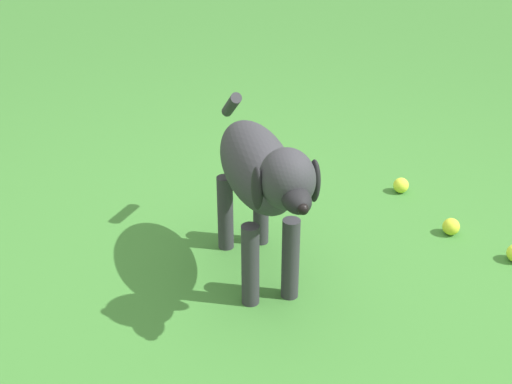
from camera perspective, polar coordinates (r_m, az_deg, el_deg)
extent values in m
plane|color=#38722D|center=(2.26, 3.75, -8.65)|extent=(14.00, 14.00, 0.00)
ellipsoid|color=#2D2D33|center=(2.16, 0.00, 2.31)|extent=(0.50, 0.55, 0.24)
cylinder|color=#2D2D33|center=(2.16, 2.97, -5.76)|extent=(0.06, 0.06, 0.29)
cylinder|color=#2D2D33|center=(2.13, -0.49, -6.30)|extent=(0.06, 0.06, 0.29)
cylinder|color=#2D2D33|center=(2.45, 0.42, -1.39)|extent=(0.06, 0.06, 0.29)
cylinder|color=#2D2D33|center=(2.42, -2.65, -1.80)|extent=(0.06, 0.06, 0.29)
ellipsoid|color=#2D2D33|center=(1.83, 2.69, 1.13)|extent=(0.23, 0.24, 0.18)
ellipsoid|color=black|center=(1.78, 3.46, -0.61)|extent=(0.14, 0.15, 0.07)
sphere|color=black|center=(1.73, 4.06, -1.48)|extent=(0.03, 0.03, 0.03)
ellipsoid|color=black|center=(1.88, 5.02, 0.95)|extent=(0.06, 0.07, 0.13)
ellipsoid|color=black|center=(1.83, 0.10, 0.32)|extent=(0.06, 0.07, 0.13)
cylinder|color=#2D2D33|center=(2.42, -2.12, 7.48)|extent=(0.14, 0.16, 0.14)
sphere|color=#CDDF36|center=(2.92, 12.33, 0.56)|extent=(0.07, 0.07, 0.07)
sphere|color=#C3D22F|center=(2.66, 16.39, -2.87)|extent=(0.07, 0.07, 0.07)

